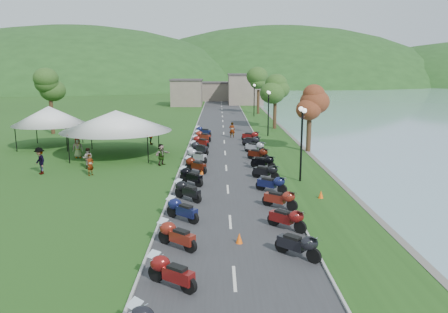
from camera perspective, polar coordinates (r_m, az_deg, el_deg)
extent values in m
cube|color=#333336|center=(51.44, -0.05, 3.04)|extent=(7.00, 120.00, 0.02)
cube|color=#796B5E|center=(96.02, -1.55, 8.52)|extent=(18.00, 16.00, 5.00)
imported|color=slate|center=(32.96, -16.98, -2.37)|extent=(0.64, 0.70, 1.56)
imported|color=slate|center=(35.27, -17.30, -1.49)|extent=(0.83, 0.52, 1.61)
imported|color=slate|center=(34.60, -22.79, -2.13)|extent=(1.23, 1.32, 1.98)
cone|color=#F2590C|center=(19.63, 2.00, -10.63)|extent=(0.32, 0.32, 0.50)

